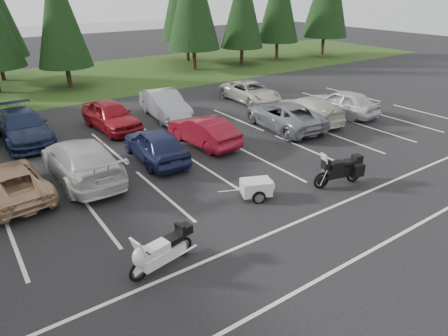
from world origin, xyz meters
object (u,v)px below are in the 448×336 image
at_px(car_near_3, 82,160).
at_px(car_near_6, 284,115).
at_px(car_near_7, 307,109).
at_px(car_far_2, 111,116).
at_px(car_far_1, 23,127).
at_px(cargo_trailer, 256,189).
at_px(car_far_3, 165,105).
at_px(car_far_4, 250,92).
at_px(car_near_2, 10,182).
at_px(car_near_8, 342,102).
at_px(touring_motorcycle, 161,248).
at_px(car_near_5, 203,131).
at_px(adventure_motorcycle, 339,168).
at_px(car_near_4, 155,144).

relative_size(car_near_3, car_near_6, 1.06).
height_order(car_near_7, car_far_2, car_far_2).
bearing_deg(car_far_1, cargo_trailer, -62.84).
relative_size(car_near_6, car_far_3, 1.09).
bearing_deg(car_far_4, car_far_3, -179.75).
bearing_deg(car_far_4, car_far_2, -178.14).
xyz_separation_m(car_near_2, cargo_trailer, (7.67, -5.38, -0.29)).
distance_m(car_near_3, car_far_2, 6.33).
distance_m(car_near_3, car_near_8, 16.23).
bearing_deg(car_near_7, touring_motorcycle, 34.79).
distance_m(car_far_3, touring_motorcycle, 14.59).
bearing_deg(car_far_3, car_near_6, -45.03).
bearing_deg(car_near_5, adventure_motorcycle, 101.16).
distance_m(car_near_5, car_far_1, 9.40).
height_order(cargo_trailer, adventure_motorcycle, adventure_motorcycle).
relative_size(car_near_7, car_far_1, 0.92).
relative_size(car_near_4, car_far_4, 0.92).
xyz_separation_m(car_near_7, adventure_motorcycle, (-5.15, -6.79, 0.03)).
bearing_deg(car_near_3, car_far_2, -121.35).
height_order(car_near_2, car_near_6, car_near_6).
relative_size(car_near_7, touring_motorcycle, 2.07).
bearing_deg(car_near_6, car_near_8, -175.64).
relative_size(car_near_6, cargo_trailer, 3.32).
xyz_separation_m(car_near_4, car_near_7, (10.07, 0.19, -0.04)).
relative_size(car_near_8, car_far_2, 0.98).
distance_m(car_near_8, car_far_3, 11.05).
relative_size(car_near_6, car_far_4, 1.09).
height_order(car_far_2, car_far_4, car_far_2).
bearing_deg(car_near_6, touring_motorcycle, 38.44).
bearing_deg(car_near_2, cargo_trailer, 139.71).
bearing_deg(adventure_motorcycle, car_far_4, 79.95).
bearing_deg(car_near_7, adventure_motorcycle, 58.69).
height_order(car_near_7, touring_motorcycle, car_near_7).
bearing_deg(adventure_motorcycle, car_far_2, 125.33).
xyz_separation_m(car_near_7, cargo_trailer, (-8.57, -5.72, -0.36)).
distance_m(car_near_4, adventure_motorcycle, 8.24).
bearing_deg(car_far_2, car_near_5, -63.79).
relative_size(car_near_2, car_near_5, 1.08).
bearing_deg(car_near_2, touring_motorcycle, 106.38).
bearing_deg(adventure_motorcycle, car_near_5, 118.64).
height_order(car_far_2, touring_motorcycle, car_far_2).
height_order(car_near_5, car_far_4, car_near_5).
relative_size(car_near_5, cargo_trailer, 2.72).
bearing_deg(adventure_motorcycle, car_near_6, 77.56).
bearing_deg(car_near_3, car_far_1, -79.68).
distance_m(touring_motorcycle, cargo_trailer, 5.16).
bearing_deg(car_near_5, car_near_2, -1.01).
bearing_deg(touring_motorcycle, car_far_3, 51.40).
relative_size(car_far_2, car_far_3, 0.96).
bearing_deg(car_far_3, adventure_motorcycle, -77.14).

